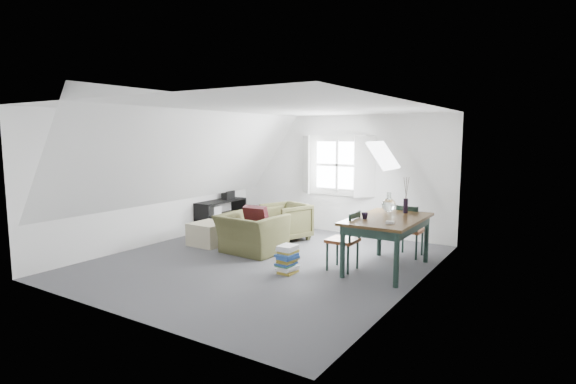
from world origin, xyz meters
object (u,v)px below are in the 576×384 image
Objects in this scene: dining_chair_far at (409,230)px; armchair_near at (252,253)px; media_shelf at (220,217)px; dining_table at (387,224)px; ottoman at (209,234)px; dining_chair_near at (345,240)px; armchair_far at (286,240)px; magazine_stack at (287,259)px.

armchair_near is at bearing 46.97° from dining_chair_far.
media_shelf is at bearing -30.09° from armchair_near.
armchair_near is at bearing -177.17° from dining_table.
ottoman is at bearing 38.87° from dining_chair_far.
dining_chair_near is (-0.60, -1.30, 0.01)m from dining_chair_far.
armchair_far is 0.63× the size of media_shelf.
magazine_stack is (-1.27, -1.90, -0.26)m from dining_chair_far.
ottoman reaches higher than armchair_far.
magazine_stack is at bearing -59.92° from dining_chair_near.
dining_table is 1.63m from magazine_stack.
dining_table reaches higher than magazine_stack.
magazine_stack is (1.17, -0.65, 0.21)m from armchair_near.
dining_table reaches higher than armchair_near.
media_shelf is at bearing 163.28° from dining_table.
armchair_near is 1.36m from magazine_stack.
armchair_near is 2.51m from dining_table.
ottoman is 3.47m from dining_table.
dining_chair_far is (0.06, 0.93, -0.24)m from dining_table.
armchair_near is at bearing -103.39° from dining_chair_near.
dining_chair_far is (3.48, 1.21, 0.26)m from ottoman.
dining_chair_near is (1.84, -0.05, 0.48)m from armchair_near.
media_shelf is (-1.78, 1.19, 0.30)m from armchair_near.
armchair_near is 1.67× the size of ottoman.
dining_chair_far is at bearing -149.06° from armchair_near.
media_shelf is (-4.16, 0.87, -0.42)m from dining_table.
armchair_far is at bearing 123.30° from magazine_stack.
magazine_stack reaches higher than armchair_near.
dining_chair_far is at bearing 21.46° from armchair_far.
dining_table is at bearing -168.51° from armchair_near.
magazine_stack is (2.95, -1.84, -0.08)m from media_shelf.
dining_chair_near is at bearing -177.76° from armchair_near.
ottoman is 0.39× the size of dining_table.
armchair_near is 0.83× the size of media_shelf.
dining_table is 1.78× the size of dining_chair_near.
armchair_far is at bearing -135.22° from dining_chair_near.
ottoman reaches higher than magazine_stack.
dining_table reaches higher than armchair_far.
dining_chair_near reaches higher than armchair_near.
ottoman is at bearing 179.70° from dining_table.
magazine_stack is at bearing 154.69° from armchair_near.
dining_table is at bearing 106.30° from dining_chair_far.
ottoman is 0.71× the size of dining_chair_far.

